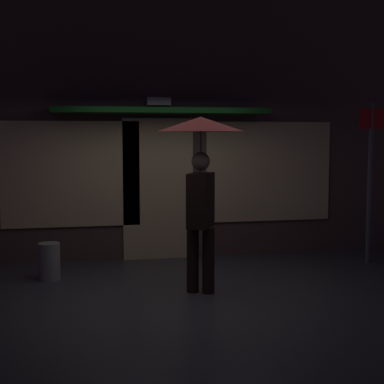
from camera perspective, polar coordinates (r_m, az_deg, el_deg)
ground_plane at (r=7.20m, az=-0.68°, el=-10.08°), size 18.00×18.00×0.00m
building_facade at (r=9.24m, az=-3.47°, el=7.47°), size 9.80×1.00×4.54m
person_with_umbrella at (r=7.08m, az=0.86°, el=3.20°), size 1.06×1.06×2.16m
street_sign_post at (r=9.17m, az=16.98°, el=1.83°), size 0.40×0.07×2.43m
sidewalk_bollard at (r=8.14m, az=-13.76°, el=-6.58°), size 0.29×0.29×0.50m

